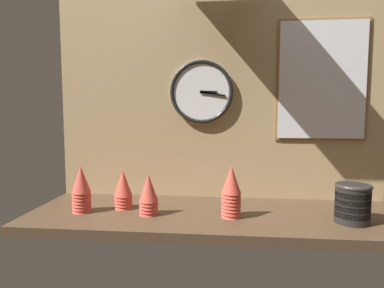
% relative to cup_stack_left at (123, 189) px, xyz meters
% --- Properties ---
extents(ground_plane, '(1.60, 0.56, 0.04)m').
position_rel_cup_stack_left_xyz_m(ground_plane, '(0.41, -0.01, -0.11)').
color(ground_plane, '#4C3826').
extents(wall_tiled_back, '(1.60, 0.03, 1.05)m').
position_rel_cup_stack_left_xyz_m(wall_tiled_back, '(0.41, 0.26, 0.44)').
color(wall_tiled_back, tan).
rests_on(wall_tiled_back, ground_plane).
extents(cup_stack_left, '(0.08, 0.08, 0.17)m').
position_rel_cup_stack_left_xyz_m(cup_stack_left, '(0.00, 0.00, 0.00)').
color(cup_stack_left, '#DB4C3D').
rests_on(cup_stack_left, ground_plane).
extents(cup_stack_far_left, '(0.08, 0.08, 0.20)m').
position_rel_cup_stack_left_xyz_m(cup_stack_far_left, '(-0.16, -0.07, 0.01)').
color(cup_stack_far_left, '#DB4C3D').
rests_on(cup_stack_far_left, ground_plane).
extents(cup_stack_center_left, '(0.08, 0.08, 0.17)m').
position_rel_cup_stack_left_xyz_m(cup_stack_center_left, '(0.13, -0.08, 0.00)').
color(cup_stack_center_left, '#DB4C3D').
rests_on(cup_stack_center_left, ground_plane).
extents(cup_stack_center_right, '(0.08, 0.08, 0.21)m').
position_rel_cup_stack_left_xyz_m(cup_stack_center_right, '(0.48, -0.08, 0.02)').
color(cup_stack_center_right, '#DB4C3D').
rests_on(cup_stack_center_right, ground_plane).
extents(bowl_stack_far_right, '(0.14, 0.14, 0.15)m').
position_rel_cup_stack_left_xyz_m(bowl_stack_far_right, '(0.95, -0.10, -0.01)').
color(bowl_stack_far_right, black).
rests_on(bowl_stack_far_right, ground_plane).
extents(wall_clock, '(0.31, 0.03, 0.31)m').
position_rel_cup_stack_left_xyz_m(wall_clock, '(0.33, 0.23, 0.44)').
color(wall_clock, white).
extents(menu_board, '(0.42, 0.01, 0.57)m').
position_rel_cup_stack_left_xyz_m(menu_board, '(0.90, 0.24, 0.49)').
color(menu_board, olive).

